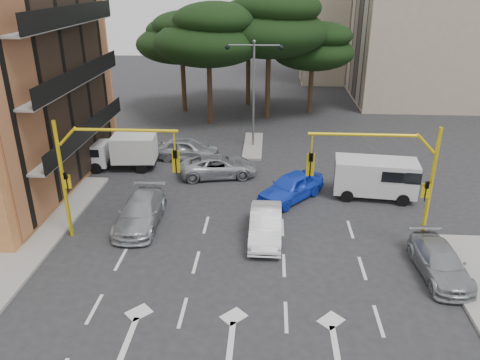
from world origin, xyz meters
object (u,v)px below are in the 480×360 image
object	(u,v)px
car_blue_compact	(291,187)
car_silver_parked	(440,262)
signal_mast_right	(393,172)
car_silver_wagon	(140,212)
street_lamp_center	(254,76)
signal_mast_left	(98,165)
car_white_hatch	(266,225)
van_white	(375,178)
car_silver_cross_b	(187,149)
car_silver_cross_a	(219,166)
box_truck_a	(122,152)

from	to	relation	value
car_blue_compact	car_silver_parked	size ratio (longest dim) A/B	1.03
signal_mast_right	car_silver_wagon	bearing A→B (deg)	173.60
signal_mast_right	street_lamp_center	distance (m)	15.65
signal_mast_left	car_white_hatch	xyz separation A→B (m)	(7.93, 0.38, -3.16)
van_white	signal_mast_right	bearing A→B (deg)	0.01
car_white_hatch	car_silver_cross_b	xyz separation A→B (m)	(-5.70, 10.63, 0.05)
signal_mast_left	car_silver_cross_a	world-z (taller)	signal_mast_left
car_white_hatch	car_blue_compact	distance (m)	4.78
car_silver_parked	signal_mast_right	bearing A→B (deg)	126.83
street_lamp_center	car_blue_compact	xyz separation A→B (m)	(2.55, -9.07, -4.65)
car_white_hatch	signal_mast_right	bearing A→B (deg)	-3.20
car_silver_cross_b	car_silver_parked	bearing A→B (deg)	-129.89
car_blue_compact	van_white	xyz separation A→B (m)	(4.88, 0.66, 0.39)
signal_mast_left	car_silver_cross_a	size ratio (longest dim) A/B	1.20
signal_mast_right	car_silver_wagon	world-z (taller)	signal_mast_right
car_blue_compact	car_silver_cross_b	world-z (taller)	car_silver_cross_b
signal_mast_left	car_blue_compact	distance (m)	11.03
car_blue_compact	van_white	bearing A→B (deg)	47.86
van_white	box_truck_a	distance (m)	16.41
box_truck_a	car_white_hatch	bearing A→B (deg)	-136.13
car_blue_compact	car_silver_wagon	distance (m)	8.72
car_silver_cross_a	box_truck_a	distance (m)	6.70
car_silver_wagon	car_silver_cross_a	xyz separation A→B (m)	(3.40, 6.73, -0.04)
car_white_hatch	car_silver_cross_b	distance (m)	12.06
signal_mast_left	car_silver_cross_b	xyz separation A→B (m)	(2.24, 11.01, -3.10)
car_blue_compact	box_truck_a	bearing A→B (deg)	-159.82
car_silver_wagon	car_silver_cross_a	bearing A→B (deg)	62.47
car_silver_parked	car_silver_cross_a	bearing A→B (deg)	132.90
car_silver_parked	van_white	bearing A→B (deg)	96.16
car_white_hatch	car_silver_cross_a	xyz separation A→B (m)	(-3.13, 7.72, -0.03)
car_silver_parked	van_white	distance (m)	7.99
car_silver_wagon	car_silver_cross_a	world-z (taller)	car_silver_wagon
signal_mast_right	car_silver_parked	size ratio (longest dim) A/B	1.36
car_silver_wagon	box_truck_a	distance (m)	8.29
signal_mast_left	street_lamp_center	xyz separation A→B (m)	(6.80, 14.01, 1.54)
car_silver_wagon	box_truck_a	bearing A→B (deg)	112.14
car_silver_cross_b	box_truck_a	distance (m)	4.54
signal_mast_left	car_white_hatch	size ratio (longest dim) A/B	1.36
car_silver_parked	car_white_hatch	bearing A→B (deg)	157.69
street_lamp_center	van_white	xyz separation A→B (m)	(7.43, -8.41, -4.26)
signal_mast_right	van_white	world-z (taller)	signal_mast_right
signal_mast_right	car_silver_cross_a	xyz separation A→B (m)	(-8.80, 8.10, -3.19)
car_blue_compact	car_silver_wagon	size ratio (longest dim) A/B	0.91
car_silver_cross_b	car_silver_parked	size ratio (longest dim) A/B	1.03
car_silver_cross_a	box_truck_a	world-z (taller)	box_truck_a
street_lamp_center	signal_mast_right	bearing A→B (deg)	-64.09
car_white_hatch	van_white	bearing A→B (deg)	40.29
signal_mast_right	car_silver_cross_b	xyz separation A→B (m)	(-11.37, 11.01, -3.10)
street_lamp_center	car_silver_wagon	size ratio (longest dim) A/B	1.54
box_truck_a	car_silver_parked	bearing A→B (deg)	-127.71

